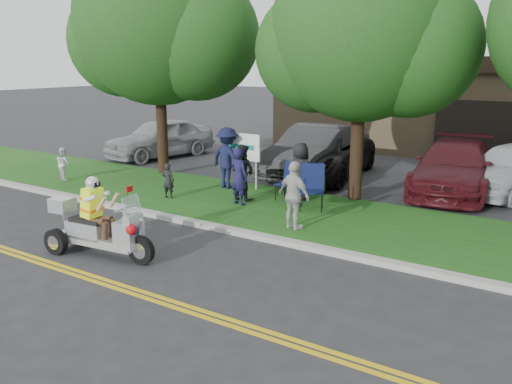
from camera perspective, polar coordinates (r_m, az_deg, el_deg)
The scene contains 23 objects.
ground at distance 9.88m, azimuth -9.59°, elevation -9.65°, with size 120.00×120.00×0.00m, color #28282B.
centerline_near at distance 9.50m, azimuth -12.01°, elevation -10.71°, with size 60.00×0.10×0.01m, color gold.
centerline_far at distance 9.60m, azimuth -11.32°, elevation -10.40°, with size 60.00×0.10×0.01m, color gold.
curb at distance 12.10m, azimuth 0.27°, elevation -4.68°, with size 60.00×0.25×0.12m, color #A8A89E.
grass_verge at distance 13.87m, azimuth 5.14°, elevation -2.33°, with size 60.00×4.00×0.10m, color #154D14.
commercial_building at distance 25.96m, azimuth 24.13°, elevation 8.47°, with size 18.00×8.20×4.00m.
tree_left at distance 18.63m, azimuth -10.08°, elevation 16.55°, with size 6.62×5.40×7.78m.
tree_mid at distance 14.94m, azimuth 11.31°, elevation 15.62°, with size 5.88×4.80×7.05m.
business_sign at distance 16.25m, azimuth -1.45°, elevation 4.46°, with size 1.25×0.06×1.75m.
trike_scooter at distance 11.41m, azimuth -16.38°, elevation -3.69°, with size 2.53×0.89×1.65m.
lawn_chair_a at distance 14.96m, azimuth 3.59°, elevation 1.40°, with size 0.60×0.62×1.04m.
lawn_chair_b at distance 14.04m, azimuth 5.92°, elevation 0.84°, with size 0.82×0.84×1.17m.
spectator_adult_left at distance 14.39m, azimuth -1.82°, elevation 1.65°, with size 0.56×0.36×1.52m, color #191740.
spectator_adult_mid at distance 14.88m, azimuth -1.47°, elevation 2.10°, with size 0.75×0.58×1.54m, color black.
spectator_adult_right at distance 12.30m, azimuth 4.04°, elevation -0.37°, with size 0.92×0.38×1.57m, color beige.
spectator_chair_a at distance 16.26m, azimuth -3.02°, elevation 3.60°, with size 1.18×0.68×1.83m, color #141739.
spectator_chair_b at distance 14.87m, azimuth 4.67°, elevation 2.14°, with size 0.78×0.51×1.59m, color black.
child_left at distance 15.31m, azimuth -9.23°, elevation 1.19°, with size 0.36×0.24×0.98m, color black.
child_right at distance 18.45m, azimuth -19.58°, elevation 2.82°, with size 0.51×0.40×1.05m, color silver.
parked_car_far_left at distance 22.39m, azimuth -10.07°, elevation 5.63°, with size 1.86×4.63×1.58m, color #98999E.
parked_car_left at distance 18.50m, azimuth 6.39°, elevation 4.30°, with size 1.83×5.25×1.73m, color #343437.
parked_car_mid at distance 18.40m, azimuth 6.89°, elevation 3.89°, with size 2.51×5.43×1.51m, color black.
parked_car_right at distance 17.20m, azimuth 20.14°, elevation 2.45°, with size 2.12×5.23×1.52m, color #4B1117.
Camera 1 is at (6.27, -6.56, 3.90)m, focal length 38.00 mm.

